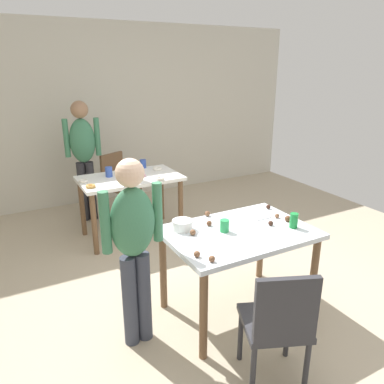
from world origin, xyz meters
The scene contains 30 objects.
ground_plane centered at (0.00, 0.00, 0.00)m, with size 6.40×6.40×0.00m, color tan.
wall_back centered at (0.00, 3.20, 1.30)m, with size 6.40×0.10×2.60m, color beige.
dining_table_near centered at (0.07, -0.17, 0.65)m, with size 1.16×0.80×0.75m.
dining_table_far centered at (-0.19, 1.69, 0.64)m, with size 1.17×0.69×0.75m.
chair_near_table centered at (-0.16, -0.94, 0.50)m, with size 0.52×0.52×0.87m.
chair_far_table centered at (-0.13, 2.38, 0.50)m, with size 0.54×0.54×0.87m.
person_girl_near centered at (-0.79, -0.11, 0.85)m, with size 0.45×0.21×1.43m.
person_adult_far centered at (-0.54, 2.43, 0.96)m, with size 0.45×0.26×1.58m.
mixing_bowl centered at (-0.32, 0.06, 0.79)m, with size 0.17×0.17×0.08m, color white.
soda_can centered at (0.49, -0.33, 0.81)m, with size 0.07×0.07×0.12m, color #198438.
fork_near centered at (0.39, -0.08, 0.75)m, with size 0.17×0.02×0.01m, color silver.
cup_near_0 centered at (-0.04, -0.13, 0.80)m, with size 0.07×0.07×0.10m, color green.
cake_ball_0 centered at (0.00, 0.21, 0.77)m, with size 0.05×0.05×0.05m, color brown.
cake_ball_1 centered at (0.54, -0.21, 0.78)m, with size 0.05×0.05×0.05m, color brown.
cake_ball_2 centered at (0.51, -0.11, 0.77)m, with size 0.04×0.04×0.04m, color brown.
cake_ball_3 centered at (-0.38, -0.49, 0.77)m, with size 0.04×0.04×0.04m, color brown.
cake_ball_4 centered at (-0.29, -0.07, 0.77)m, with size 0.05×0.05×0.05m, color brown.
cake_ball_5 centered at (-0.43, -0.38, 0.77)m, with size 0.05×0.05×0.05m, color brown.
cake_ball_6 centered at (-0.09, 0.03, 0.77)m, with size 0.04×0.04×0.04m, color brown.
cake_ball_7 centered at (0.58, 0.09, 0.77)m, with size 0.04×0.04×0.04m, color #3D2319.
cake_ball_8 centered at (0.36, -0.21, 0.77)m, with size 0.04×0.04×0.04m, color #3D2319.
pitcher_far centered at (-0.18, 1.55, 0.85)m, with size 0.12×0.12×0.21m, color white.
cup_far_0 centered at (0.10, 1.99, 0.80)m, with size 0.08×0.08×0.11m, color #3351B2.
cup_far_1 centered at (-0.40, 1.81, 0.81)m, with size 0.08×0.08×0.12m, color #3351B2.
donut_far_0 centered at (-0.06, 1.63, 0.76)m, with size 0.10×0.10×0.03m, color pink.
donut_far_1 centered at (0.07, 1.40, 0.76)m, with size 0.10×0.10×0.03m, color white.
donut_far_2 centered at (-0.70, 1.49, 0.77)m, with size 0.11×0.11×0.03m, color gold.
donut_far_3 centered at (-0.16, 1.78, 0.77)m, with size 0.11×0.11×0.03m, color white.
donut_far_4 centered at (0.21, 1.80, 0.77)m, with size 0.12×0.12×0.04m, color white.
donut_far_5 centered at (-0.72, 1.73, 0.77)m, with size 0.10×0.10×0.03m, color white.
Camera 1 is at (-1.54, -2.37, 2.00)m, focal length 34.81 mm.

